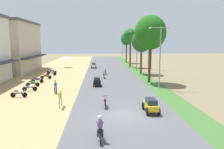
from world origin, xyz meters
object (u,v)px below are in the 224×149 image
Objects in this scene: utility_pole_near at (151,46)px; median_tree_nearest at (150,33)px; streetlamp_far at (123,46)px; parked_motorbike_second at (30,87)px; parked_motorbike_fourth at (37,80)px; parked_motorbike_seventh at (52,71)px; street_signboard at (60,96)px; motorbike_ahead_third at (104,75)px; median_tree_fourth at (126,39)px; pedestrian_on_shoulder at (56,86)px; motorbike_ahead_second at (105,102)px; motorbike_ahead_fourth at (105,71)px; parked_motorbike_nearest at (19,93)px; parked_motorbike_third at (33,83)px; streetlamp_near at (160,53)px; vendor_umbrella at (66,58)px; car_sedan_white at (94,65)px; parked_motorbike_sixth at (51,73)px; motorbike_foreground_rider at (100,128)px; median_tree_third at (130,35)px; median_tree_second at (142,41)px; car_sedan_yellow at (151,105)px; streetlamp_mid at (137,48)px; parked_motorbike_fifth at (46,76)px; car_hatchback_black at (97,81)px.

median_tree_nearest is at bearing -104.78° from utility_pole_near.
parked_motorbike_second is at bearing -110.89° from streetlamp_far.
parked_motorbike_fourth is 9.11m from parked_motorbike_seventh.
street_signboard is 16.12m from motorbike_ahead_third.
parked_motorbike_fourth is 1.00× the size of motorbike_ahead_third.
median_tree_fourth is 0.88× the size of utility_pole_near.
utility_pole_near is at bearing 60.51° from street_signboard.
streetlamp_far reaches higher than pedestrian_on_shoulder.
streetlamp_far is at bearing 65.83° from parked_motorbike_fourth.
motorbike_ahead_second and motorbike_ahead_third have the same top height.
motorbike_ahead_fourth is (-10.28, -6.73, -4.49)m from utility_pole_near.
parked_motorbike_second is 0.21× the size of median_tree_fourth.
motorbike_ahead_fourth is (9.89, 16.13, 0.02)m from parked_motorbike_nearest.
median_tree_fourth reaches higher than parked_motorbike_third.
streetlamp_near is (11.43, 7.45, 3.50)m from street_signboard.
median_tree_nearest is (15.93, 4.71, 6.77)m from parked_motorbike_second.
vendor_umbrella reaches higher than car_sedan_white.
motorbike_ahead_fourth reaches higher than parked_motorbike_seventh.
parked_motorbike_sixth is 1.11× the size of pedestrian_on_shoulder.
median_tree_nearest is (15.91, -7.28, 6.77)m from parked_motorbike_sixth.
motorbike_foreground_rider is (-7.43, -18.45, -6.47)m from median_tree_nearest.
median_tree_third is at bearing 52.45° from parked_motorbike_third.
median_tree_second is 3.60× the size of car_sedan_white.
parked_motorbike_sixth is (0.45, 9.31, 0.00)m from parked_motorbike_third.
parked_motorbike_third is 1.11× the size of pedestrian_on_shoulder.
parked_motorbike_nearest is 41.06m from median_tree_fourth.
median_tree_second is at bearing 69.97° from motorbike_ahead_second.
street_signboard is 0.18× the size of streetlamp_far.
utility_pole_near is 4.31× the size of car_sedan_yellow.
median_tree_fourth is 4.74× the size of motorbike_foreground_rider.
car_sedan_yellow is at bearing -34.22° from parked_motorbike_second.
parked_motorbike_nearest is at bearing -160.08° from pedestrian_on_shoulder.
streetlamp_far is 34.93m from motorbike_ahead_third.
streetlamp_mid reaches higher than streetlamp_far.
utility_pole_near is at bearing 71.22° from motorbike_foreground_rider.
streetlamp_near is at bearing -89.08° from median_tree_third.
streetlamp_near reaches higher than car_sedan_white.
car_sedan_yellow is (12.94, -17.22, 0.19)m from parked_motorbike_fifth.
motorbike_ahead_third is (-6.65, 4.05, -6.75)m from median_tree_nearest.
parked_motorbike_seventh is 33.22m from streetlamp_far.
parked_motorbike_fifth is at bearing 90.49° from parked_motorbike_second.
parked_motorbike_fourth is 18.94m from car_sedan_white.
car_sedan_yellow is at bearing -14.13° from street_signboard.
streetlamp_far is at bearing 89.44° from median_tree_nearest.
pedestrian_on_shoulder is at bearing -48.07° from parked_motorbike_third.
car_hatchback_black is (-11.73, -17.36, -4.32)m from utility_pole_near.
median_tree_fourth reaches higher than motorbike_ahead_fourth.
pedestrian_on_shoulder is 0.90× the size of motorbike_foreground_rider.
streetlamp_mid is at bearing 61.52° from car_hatchback_black.
pedestrian_on_shoulder is at bearing -84.12° from vendor_umbrella.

